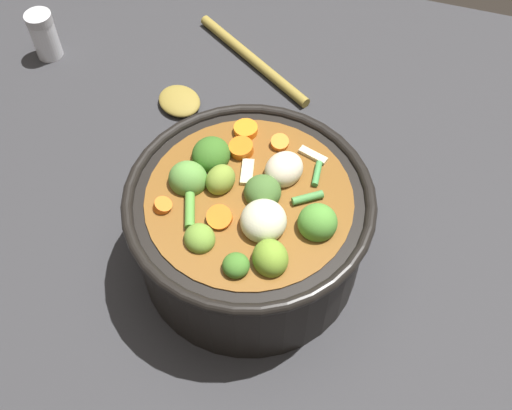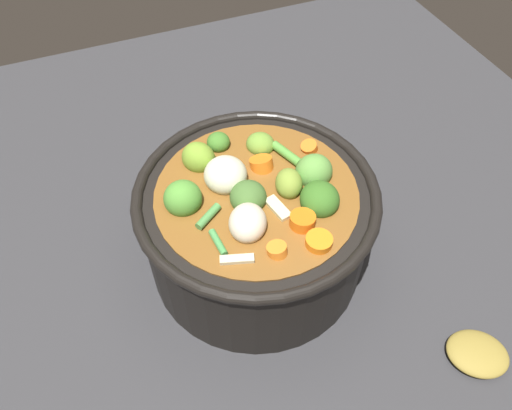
# 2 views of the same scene
# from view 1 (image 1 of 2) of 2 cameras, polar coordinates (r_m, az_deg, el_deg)

# --- Properties ---
(ground_plane) EXTENTS (1.10, 1.10, 0.00)m
(ground_plane) POSITION_cam_1_polar(r_m,az_deg,el_deg) (0.76, -0.55, -4.77)
(ground_plane) COLOR #2D2D30
(cooking_pot) EXTENTS (0.27, 0.27, 0.15)m
(cooking_pot) POSITION_cam_1_polar(r_m,az_deg,el_deg) (0.70, -0.59, -1.94)
(cooking_pot) COLOR black
(cooking_pot) RESTS_ON ground_plane
(wooden_spoon) EXTENTS (0.22, 0.22, 0.02)m
(wooden_spoon) POSITION_cam_1_polar(r_m,az_deg,el_deg) (0.93, -3.73, 11.19)
(wooden_spoon) COLOR olive
(wooden_spoon) RESTS_ON ground_plane
(salt_shaker) EXTENTS (0.04, 0.04, 0.07)m
(salt_shaker) POSITION_cam_1_polar(r_m,az_deg,el_deg) (1.01, -18.67, 14.40)
(salt_shaker) COLOR silver
(salt_shaker) RESTS_ON ground_plane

